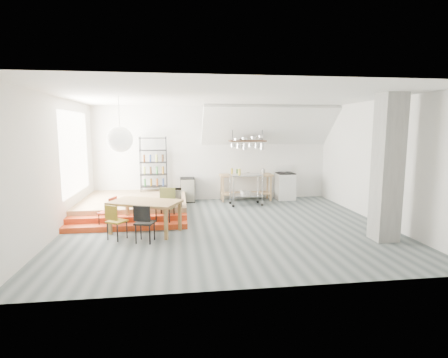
{
  "coord_description": "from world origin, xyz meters",
  "views": [
    {
      "loc": [
        -1.22,
        -8.48,
        2.44
      ],
      "look_at": [
        0.03,
        0.8,
        1.1
      ],
      "focal_mm": 28.0,
      "sensor_mm": 36.0,
      "label": 1
    }
  ],
  "objects": [
    {
      "name": "ceiling",
      "position": [
        0.0,
        0.0,
        3.2
      ],
      "size": [
        8.0,
        7.0,
        0.02
      ],
      "primitive_type": "cube",
      "color": "white",
      "rests_on": "wall_back"
    },
    {
      "name": "wall_right",
      "position": [
        4.0,
        0.0,
        1.6
      ],
      "size": [
        0.04,
        7.0,
        3.2
      ],
      "primitive_type": "cube",
      "color": "silver",
      "rests_on": "ground"
    },
    {
      "name": "platform",
      "position": [
        -2.5,
        2.0,
        0.2
      ],
      "size": [
        3.0,
        3.0,
        0.4
      ],
      "primitive_type": "cube",
      "color": "#99734C",
      "rests_on": "ground"
    },
    {
      "name": "dining_table",
      "position": [
        -1.99,
        -0.24,
        0.68
      ],
      "size": [
        1.82,
        1.47,
        0.76
      ],
      "rotation": [
        0.0,
        0.0,
        -0.42
      ],
      "color": "brown",
      "rests_on": "ground"
    },
    {
      "name": "window_pane",
      "position": [
        -3.98,
        1.5,
        1.8
      ],
      "size": [
        0.02,
        2.5,
        2.2
      ],
      "primitive_type": "cube",
      "color": "white",
      "rests_on": "wall_left"
    },
    {
      "name": "microwave_shelf",
      "position": [
        -1.4,
        0.75,
        0.55
      ],
      "size": [
        0.6,
        0.4,
        0.16
      ],
      "color": "#99734C",
      "rests_on": "platform"
    },
    {
      "name": "stove",
      "position": [
        2.5,
        3.16,
        0.48
      ],
      "size": [
        0.6,
        0.6,
        1.18
      ],
      "color": "white",
      "rests_on": "ground"
    },
    {
      "name": "microwave",
      "position": [
        -1.4,
        0.75,
        0.71
      ],
      "size": [
        0.55,
        0.38,
        0.3
      ],
      "primitive_type": "imported",
      "rotation": [
        0.0,
        0.0,
        -0.03
      ],
      "color": "beige",
      "rests_on": "microwave_shelf"
    },
    {
      "name": "concrete_column",
      "position": [
        3.3,
        -1.5,
        1.6
      ],
      "size": [
        0.5,
        0.5,
        3.2
      ],
      "primitive_type": "cube",
      "color": "gray",
      "rests_on": "ground"
    },
    {
      "name": "slope_ceiling",
      "position": [
        1.8,
        2.9,
        2.55
      ],
      "size": [
        4.4,
        1.44,
        1.32
      ],
      "primitive_type": "cube",
      "rotation": [
        -0.73,
        0.0,
        0.0
      ],
      "color": "white",
      "rests_on": "wall_back"
    },
    {
      "name": "mini_fridge",
      "position": [
        -0.9,
        3.2,
        0.41
      ],
      "size": [
        0.48,
        0.48,
        0.82
      ],
      "primitive_type": "cube",
      "color": "black",
      "rests_on": "ground"
    },
    {
      "name": "floor",
      "position": [
        0.0,
        0.0,
        0.0
      ],
      "size": [
        8.0,
        8.0,
        0.0
      ],
      "primitive_type": "plane",
      "color": "#4B5557",
      "rests_on": "ground"
    },
    {
      "name": "step_lower",
      "position": [
        -2.5,
        0.05,
        0.07
      ],
      "size": [
        3.0,
        0.35,
        0.13
      ],
      "primitive_type": "cube",
      "color": "#C03C16",
      "rests_on": "ground"
    },
    {
      "name": "chair_olive",
      "position": [
        -1.52,
        0.34,
        0.57
      ],
      "size": [
        0.55,
        0.55,
        0.95
      ],
      "rotation": [
        0.0,
        0.0,
        -0.33
      ],
      "color": "brown",
      "rests_on": "ground"
    },
    {
      "name": "bowl",
      "position": [
        1.17,
        3.1,
        0.94
      ],
      "size": [
        0.26,
        0.26,
        0.05
      ],
      "primitive_type": "imported",
      "rotation": [
        0.0,
        0.0,
        0.3
      ],
      "color": "silver",
      "rests_on": "kitchen_counter"
    },
    {
      "name": "chair_red",
      "position": [
        -2.89,
        0.16,
        0.48
      ],
      "size": [
        0.47,
        0.47,
        0.8
      ],
      "rotation": [
        0.0,
        0.0,
        -1.91
      ],
      "color": "#B43119",
      "rests_on": "ground"
    },
    {
      "name": "wall_left",
      "position": [
        -4.0,
        0.0,
        1.6
      ],
      "size": [
        0.04,
        7.0,
        3.2
      ],
      "primitive_type": "cube",
      "color": "silver",
      "rests_on": "ground"
    },
    {
      "name": "chair_black",
      "position": [
        -1.96,
        -1.04,
        0.5
      ],
      "size": [
        0.47,
        0.47,
        0.84
      ],
      "rotation": [
        0.0,
        0.0,
        2.89
      ],
      "color": "black",
      "rests_on": "ground"
    },
    {
      "name": "paper_lantern",
      "position": [
        -2.54,
        0.0,
        2.2
      ],
      "size": [
        0.6,
        0.6,
        0.6
      ],
      "primitive_type": "sphere",
      "color": "white",
      "rests_on": "ceiling"
    },
    {
      "name": "step_upper",
      "position": [
        -2.5,
        0.4,
        0.13
      ],
      "size": [
        3.0,
        0.35,
        0.27
      ],
      "primitive_type": "cube",
      "color": "#C03C16",
      "rests_on": "ground"
    },
    {
      "name": "chair_mustard",
      "position": [
        -2.61,
        -0.74,
        0.48
      ],
      "size": [
        0.51,
        0.51,
        0.8
      ],
      "rotation": [
        0.0,
        0.0,
        2.53
      ],
      "color": "olive",
      "rests_on": "ground"
    },
    {
      "name": "rolling_cart",
      "position": [
        0.96,
        2.38,
        0.65
      ],
      "size": [
        1.06,
        0.63,
        1.01
      ],
      "rotation": [
        0.0,
        0.0,
        0.06
      ],
      "color": "silver",
      "rests_on": "ground"
    },
    {
      "name": "wall_back",
      "position": [
        0.0,
        3.5,
        1.6
      ],
      "size": [
        8.0,
        0.04,
        3.2
      ],
      "primitive_type": "cube",
      "color": "silver",
      "rests_on": "ground"
    },
    {
      "name": "pot_rack",
      "position": [
        1.13,
        2.92,
        1.98
      ],
      "size": [
        1.2,
        0.5,
        1.43
      ],
      "color": "#3E2819",
      "rests_on": "ceiling"
    },
    {
      "name": "kitchen_counter",
      "position": [
        1.1,
        3.15,
        0.63
      ],
      "size": [
        1.8,
        0.6,
        0.91
      ],
      "color": "#99734C",
      "rests_on": "ground"
    },
    {
      "name": "wire_shelving",
      "position": [
        -2.0,
        3.2,
        1.33
      ],
      "size": [
        0.88,
        0.38,
        1.8
      ],
      "color": "black",
      "rests_on": "platform"
    }
  ]
}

